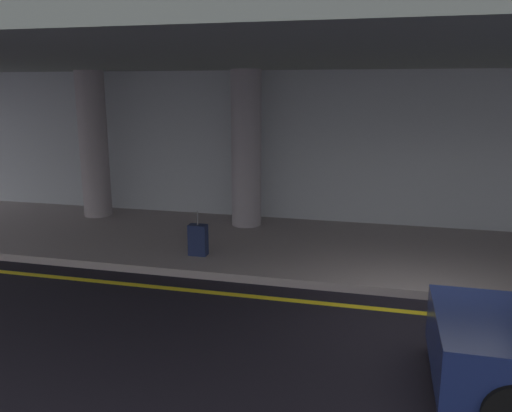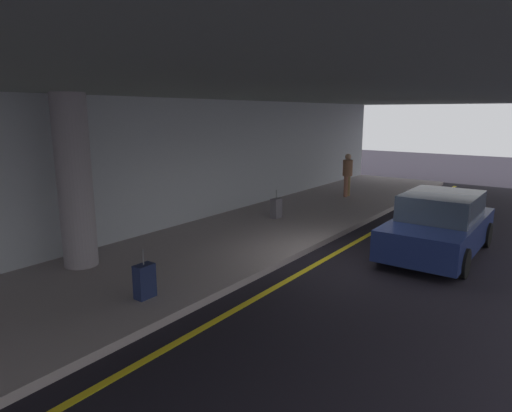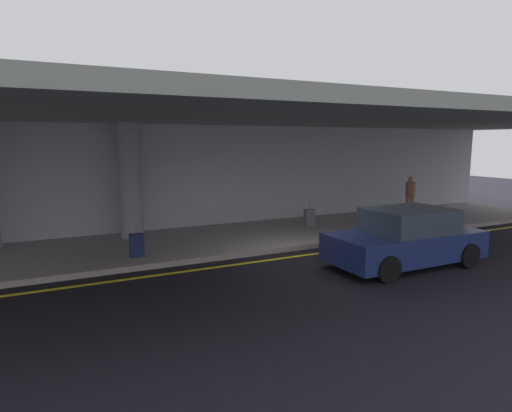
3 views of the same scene
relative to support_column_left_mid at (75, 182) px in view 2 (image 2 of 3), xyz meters
name	(u,v)px [view 2 (image 2 of 3)]	position (x,y,z in m)	size (l,w,h in m)	color
ground_plane	(345,262)	(4.00, -4.37, -1.97)	(60.00, 60.00, 0.00)	black
sidewalk	(241,237)	(4.00, -1.27, -1.90)	(26.00, 4.20, 0.15)	gray
lane_stripe_yellow	(328,258)	(4.00, -3.91, -1.97)	(26.00, 0.14, 0.01)	yellow
support_column_left_mid	(75,182)	(0.00, 0.00, 0.00)	(0.71, 0.71, 3.65)	gray
ceiling_overhang	(256,90)	(4.00, -1.77, 1.97)	(28.00, 13.20, 0.30)	gray
terminal_back_wall	(180,165)	(4.00, 0.98, -0.07)	(26.00, 0.30, 3.80)	#AAAFB7
car_navy	(439,225)	(5.88, -5.92, -1.26)	(4.10, 1.92, 1.50)	navy
traveler_with_luggage	(348,172)	(10.84, -1.21, -0.86)	(0.38, 0.38, 1.68)	#975D47
suitcase_upright_primary	(276,208)	(6.15, -0.99, -1.51)	(0.36, 0.22, 0.90)	slate
suitcase_upright_secondary	(145,281)	(-0.32, -2.49, -1.51)	(0.36, 0.22, 0.90)	#192245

